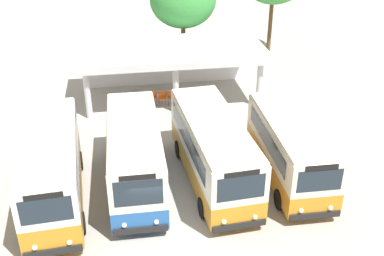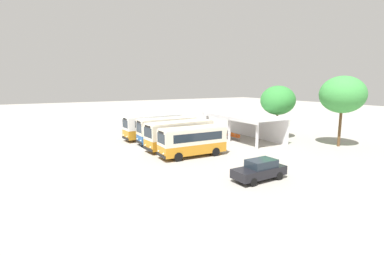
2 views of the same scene
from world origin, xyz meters
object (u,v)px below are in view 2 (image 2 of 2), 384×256
at_px(waiting_chair_end_by_column, 229,134).
at_px(waiting_chair_second_from_end, 231,135).
at_px(city_bus_middle_cream, 180,134).
at_px(city_bus_nearest_orange, 153,126).
at_px(waiting_chair_fourth_seat, 236,136).
at_px(waiting_chair_middle_seat, 233,136).
at_px(parked_car_flank, 260,170).
at_px(city_bus_fourth_amber, 192,140).
at_px(waiting_chair_fifth_seat, 238,137).
at_px(city_bus_second_in_row, 167,129).

relative_size(waiting_chair_end_by_column, waiting_chair_second_from_end, 1.00).
bearing_deg(city_bus_middle_cream, waiting_chair_end_by_column, 105.89).
xyz_separation_m(city_bus_nearest_orange, waiting_chair_fourth_seat, (6.27, 9.27, -1.28)).
bearing_deg(waiting_chair_middle_seat, parked_car_flank, -30.64).
bearing_deg(city_bus_fourth_amber, waiting_chair_fifth_seat, 112.90).
bearing_deg(waiting_chair_end_by_column, waiting_chair_fifth_seat, -3.69).
distance_m(city_bus_fourth_amber, parked_car_flank, 9.01).
height_order(parked_car_flank, waiting_chair_fifth_seat, parked_car_flank).
distance_m(city_bus_middle_cream, city_bus_fourth_amber, 3.59).
bearing_deg(city_bus_middle_cream, waiting_chair_middle_seat, 99.25).
xyz_separation_m(city_bus_fourth_amber, parked_car_flank, (8.92, 0.97, -0.87)).
distance_m(city_bus_middle_cream, waiting_chair_second_from_end, 9.27).
bearing_deg(waiting_chair_middle_seat, waiting_chair_fifth_seat, -0.07).
bearing_deg(waiting_chair_second_from_end, city_bus_second_in_row, -100.07).
bearing_deg(city_bus_fourth_amber, waiting_chair_second_from_end, 120.85).
xyz_separation_m(city_bus_fourth_amber, waiting_chair_fourth_seat, (-4.45, 9.24, -1.17)).
bearing_deg(waiting_chair_fifth_seat, waiting_chair_middle_seat, 179.93).
height_order(city_bus_middle_cream, waiting_chair_fourth_seat, city_bus_middle_cream).
xyz_separation_m(city_bus_nearest_orange, waiting_chair_second_from_end, (5.15, 9.36, -1.28)).
bearing_deg(city_bus_second_in_row, city_bus_fourth_amber, -3.70).
relative_size(city_bus_nearest_orange, waiting_chair_fifth_seat, 9.36).
bearing_deg(waiting_chair_middle_seat, city_bus_fourth_amber, -61.46).
relative_size(city_bus_nearest_orange, waiting_chair_fourth_seat, 9.36).
bearing_deg(city_bus_nearest_orange, waiting_chair_fifth_seat, 53.56).
bearing_deg(waiting_chair_second_from_end, waiting_chair_end_by_column, 176.80).
height_order(city_bus_second_in_row, waiting_chair_end_by_column, city_bus_second_in_row).
xyz_separation_m(city_bus_second_in_row, waiting_chair_second_from_end, (1.58, 8.87, -1.26)).
relative_size(waiting_chair_second_from_end, waiting_chair_fourth_seat, 1.00).
relative_size(city_bus_nearest_orange, waiting_chair_middle_seat, 9.36).
bearing_deg(parked_car_flank, waiting_chair_end_by_column, 150.85).
bearing_deg(waiting_chair_fifth_seat, waiting_chair_second_from_end, 176.15).
relative_size(city_bus_middle_cream, parked_car_flank, 1.83).
distance_m(waiting_chair_end_by_column, waiting_chair_second_from_end, 0.56).
relative_size(city_bus_middle_cream, waiting_chair_fifth_seat, 9.55).
bearing_deg(waiting_chair_fifth_seat, waiting_chair_end_by_column, 176.31).
relative_size(waiting_chair_middle_seat, waiting_chair_fifth_seat, 1.00).
height_order(city_bus_middle_cream, waiting_chair_fifth_seat, city_bus_middle_cream).
bearing_deg(parked_car_flank, waiting_chair_fifth_seat, 147.22).
bearing_deg(city_bus_nearest_orange, city_bus_second_in_row, 7.82).
height_order(waiting_chair_middle_seat, waiting_chair_fifth_seat, same).
height_order(waiting_chair_end_by_column, waiting_chair_fourth_seat, same).
xyz_separation_m(waiting_chair_middle_seat, waiting_chair_fifth_seat, (1.12, -0.00, 0.00)).
relative_size(city_bus_nearest_orange, city_bus_second_in_row, 1.07).
distance_m(parked_car_flank, waiting_chair_middle_seat, 16.19).
distance_m(city_bus_nearest_orange, waiting_chair_second_from_end, 10.76).
height_order(parked_car_flank, waiting_chair_middle_seat, parked_car_flank).
bearing_deg(city_bus_second_in_row, city_bus_nearest_orange, -172.18).
height_order(city_bus_second_in_row, parked_car_flank, city_bus_second_in_row).
height_order(city_bus_second_in_row, waiting_chair_second_from_end, city_bus_second_in_row).
xyz_separation_m(parked_car_flank, waiting_chair_fifth_seat, (-12.81, 8.25, -0.31)).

